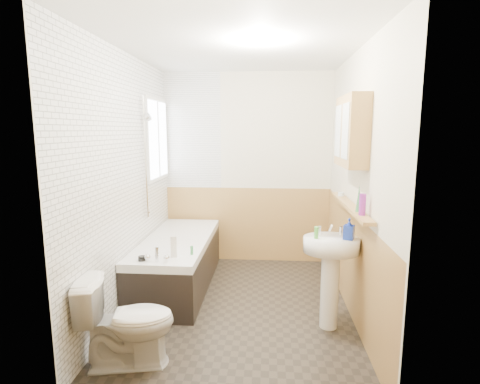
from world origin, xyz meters
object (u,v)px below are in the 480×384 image
object	(u,v)px
pine_shelf	(350,206)
medicine_cabinet	(351,131)
bathtub	(178,261)
sink	(331,264)
toilet	(127,322)

from	to	relation	value
pine_shelf	medicine_cabinet	xyz separation A→B (m)	(-0.03, -0.03, 0.68)
bathtub	medicine_cabinet	xyz separation A→B (m)	(1.74, -0.56, 1.46)
sink	pine_shelf	distance (m)	0.58
pine_shelf	sink	bearing A→B (deg)	-127.21
toilet	sink	world-z (taller)	sink
pine_shelf	medicine_cabinet	bearing A→B (deg)	-131.03
sink	pine_shelf	bearing A→B (deg)	61.54
bathtub	pine_shelf	distance (m)	2.00
toilet	medicine_cabinet	bearing A→B (deg)	-74.55
medicine_cabinet	sink	bearing A→B (deg)	-126.65
toilet	sink	distance (m)	1.75
pine_shelf	medicine_cabinet	world-z (taller)	medicine_cabinet
toilet	medicine_cabinet	size ratio (longest dim) A/B	1.01
toilet	pine_shelf	world-z (taller)	pine_shelf
bathtub	medicine_cabinet	bearing A→B (deg)	-17.74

